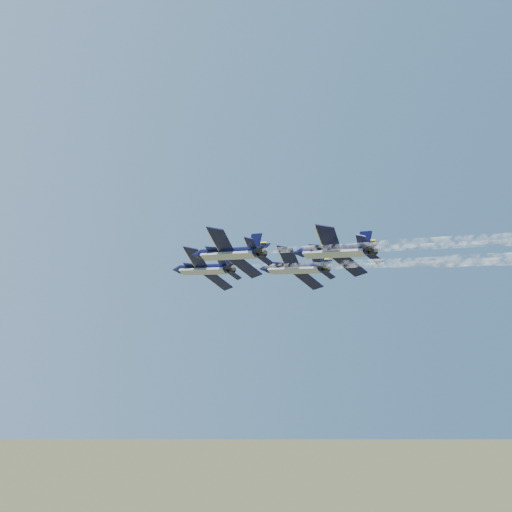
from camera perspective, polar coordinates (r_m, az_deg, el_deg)
jet_lead at (r=121.58m, az=-4.30°, el=-1.05°), size 10.33×15.53×6.28m
jet_left at (r=105.92m, az=-2.27°, el=0.22°), size 10.33×15.53×6.28m
jet_right at (r=120.45m, az=3.02°, el=-0.98°), size 10.33×15.53×6.28m
jet_slot at (r=104.79m, az=6.19°, el=0.38°), size 10.33×15.53×6.28m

